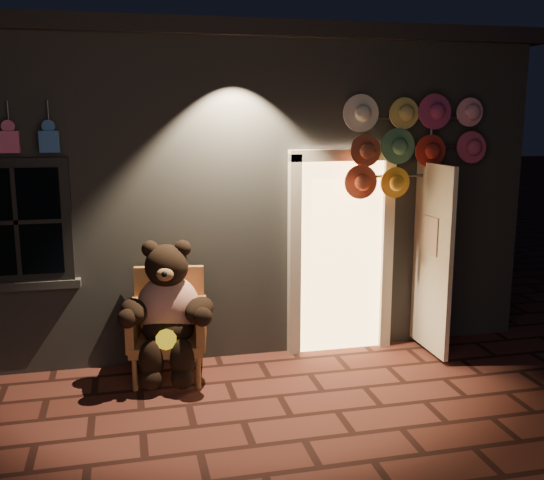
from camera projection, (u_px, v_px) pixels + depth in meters
name	position (u px, v px, depth m)	size (l,w,h in m)	color
ground	(243.00, 421.00, 5.37)	(60.00, 60.00, 0.00)	#592922
shop_building	(189.00, 174.00, 8.84)	(7.30, 5.95, 3.51)	slate
wicker_armchair	(169.00, 324.00, 6.25)	(0.81, 0.75, 1.05)	#AA7742
teddy_bear	(168.00, 311.00, 6.08)	(0.96, 0.81, 1.34)	red
hat_rack	(411.00, 144.00, 6.61)	(1.55, 0.22, 2.73)	#59595E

